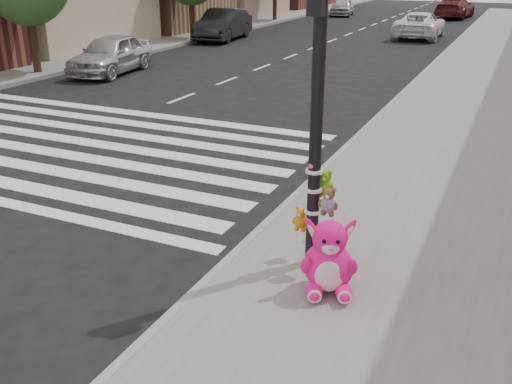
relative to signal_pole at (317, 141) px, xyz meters
The scene contains 12 objects.
ground 3.67m from the signal_pole, 145.28° to the right, with size 120.00×120.00×0.00m, color black.
sidewalk_far 24.36m from the signal_pole, 131.55° to the left, with size 6.00×80.00×0.14m, color slate.
curb_edge 8.44m from the signal_pole, 97.42° to the left, with size 0.12×80.00×0.15m, color gray.
crosswalk 8.09m from the signal_pole, 154.55° to the left, with size 11.00×6.00×0.01m, color silver, non-canonical shape.
signal_pole is the anchor object (origin of this frame).
pink_bunny 1.47m from the signal_pole, 55.12° to the right, with size 0.80×0.86×0.97m.
red_teddy 1.72m from the signal_pole, 111.83° to the left, with size 0.12×0.08×0.17m, color #B22511, non-canonical shape.
car_silver_far 15.83m from the signal_pole, 137.49° to the left, with size 1.67×4.14×1.41m, color silver.
car_dark_far 24.39m from the signal_pole, 120.63° to the left, with size 1.67×4.80×1.58m, color black.
car_white_near 26.35m from the signal_pole, 96.94° to the left, with size 2.26×4.90×1.36m, color white.
car_maroon_near 39.05m from the signal_pole, 94.28° to the left, with size 2.07×5.09×1.48m, color #501619.
car_silver_deep 39.12m from the signal_pole, 106.24° to the left, with size 1.54×3.83×1.30m, color #B1B0B6.
Camera 1 is at (4.75, -4.60, 3.88)m, focal length 40.00 mm.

